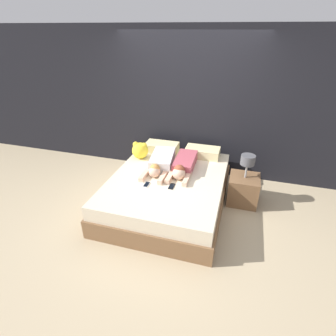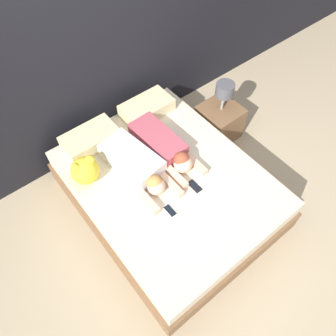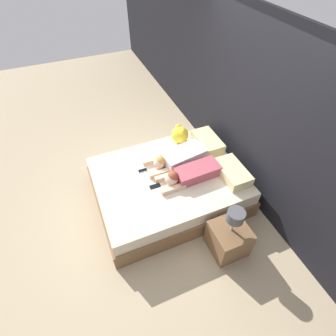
# 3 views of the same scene
# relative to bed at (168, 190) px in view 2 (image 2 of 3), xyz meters

# --- Properties ---
(ground_plane) EXTENTS (12.00, 12.00, 0.00)m
(ground_plane) POSITION_rel_bed_xyz_m (0.00, 0.00, -0.25)
(ground_plane) COLOR tan
(wall_back) EXTENTS (12.00, 0.06, 2.60)m
(wall_back) POSITION_rel_bed_xyz_m (0.00, 1.25, 1.05)
(wall_back) COLOR black
(wall_back) RESTS_ON ground_plane
(bed) EXTENTS (1.74, 2.20, 0.50)m
(bed) POSITION_rel_bed_xyz_m (0.00, 0.00, 0.00)
(bed) COLOR brown
(bed) RESTS_ON ground_plane
(pillow_head_left) EXTENTS (0.59, 0.34, 0.15)m
(pillow_head_left) POSITION_rel_bed_xyz_m (-0.38, 0.87, 0.33)
(pillow_head_left) COLOR beige
(pillow_head_left) RESTS_ON bed
(pillow_head_right) EXTENTS (0.59, 0.34, 0.15)m
(pillow_head_right) POSITION_rel_bed_xyz_m (0.38, 0.87, 0.33)
(pillow_head_right) COLOR beige
(pillow_head_right) RESTS_ON bed
(person_left) EXTENTS (0.43, 0.98, 0.21)m
(person_left) POSITION_rel_bed_xyz_m (-0.20, 0.25, 0.35)
(person_left) COLOR silver
(person_left) RESTS_ON bed
(person_right) EXTENTS (0.33, 0.96, 0.23)m
(person_right) POSITION_rel_bed_xyz_m (0.18, 0.26, 0.34)
(person_right) COLOR #B24C59
(person_right) RESTS_ON bed
(cell_phone_left) EXTENTS (0.07, 0.16, 0.01)m
(cell_phone_left) POSITION_rel_bed_xyz_m (-0.23, -0.32, 0.26)
(cell_phone_left) COLOR silver
(cell_phone_left) RESTS_ON bed
(cell_phone_right) EXTENTS (0.07, 0.16, 0.01)m
(cell_phone_right) POSITION_rel_bed_xyz_m (0.13, -0.26, 0.26)
(cell_phone_right) COLOR black
(cell_phone_right) RESTS_ON bed
(plush_toy) EXTENTS (0.28, 0.28, 0.30)m
(plush_toy) POSITION_rel_bed_xyz_m (-0.65, 0.49, 0.40)
(plush_toy) COLOR yellow
(plush_toy) RESTS_ON bed
(nightstand) EXTENTS (0.47, 0.47, 0.84)m
(nightstand) POSITION_rel_bed_xyz_m (1.15, 0.39, 0.02)
(nightstand) COLOR brown
(nightstand) RESTS_ON ground_plane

